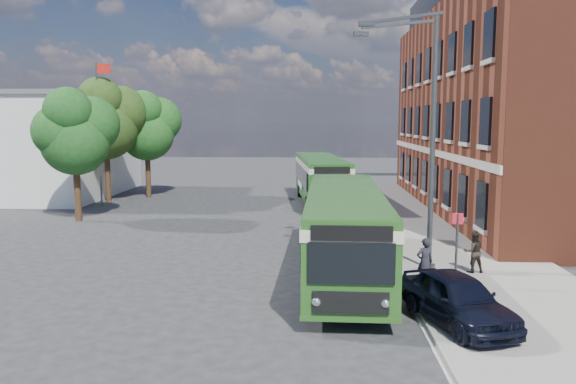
{
  "coord_description": "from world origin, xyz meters",
  "views": [
    {
      "loc": [
        1.04,
        -21.91,
        5.45
      ],
      "look_at": [
        -0.12,
        3.33,
        2.2
      ],
      "focal_mm": 35.0,
      "sensor_mm": 36.0,
      "label": 1
    }
  ],
  "objects_px": {
    "street_lamp": "(422,139)",
    "bus_front": "(344,224)",
    "parked_car": "(457,299)",
    "bus_rear": "(321,175)"
  },
  "relations": [
    {
      "from": "bus_rear",
      "to": "parked_car",
      "type": "relative_size",
      "value": 3.02
    },
    {
      "from": "bus_front",
      "to": "parked_car",
      "type": "xyz_separation_m",
      "value": [
        2.68,
        -5.06,
        -1.0
      ]
    },
    {
      "from": "street_lamp",
      "to": "parked_car",
      "type": "bearing_deg",
      "value": -90.38
    },
    {
      "from": "bus_front",
      "to": "bus_rear",
      "type": "xyz_separation_m",
      "value": [
        -0.62,
        17.36,
        -0.0
      ]
    },
    {
      "from": "bus_front",
      "to": "bus_rear",
      "type": "bearing_deg",
      "value": 92.03
    },
    {
      "from": "bus_front",
      "to": "parked_car",
      "type": "height_order",
      "value": "bus_front"
    },
    {
      "from": "street_lamp",
      "to": "bus_front",
      "type": "distance_m",
      "value": 4.05
    },
    {
      "from": "parked_car",
      "to": "street_lamp",
      "type": "bearing_deg",
      "value": 70.8
    },
    {
      "from": "bus_rear",
      "to": "street_lamp",
      "type": "bearing_deg",
      "value": -78.8
    },
    {
      "from": "bus_rear",
      "to": "parked_car",
      "type": "bearing_deg",
      "value": -81.64
    }
  ]
}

